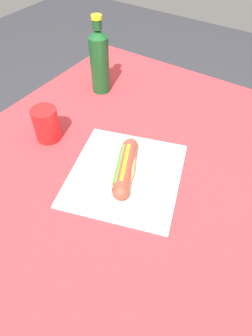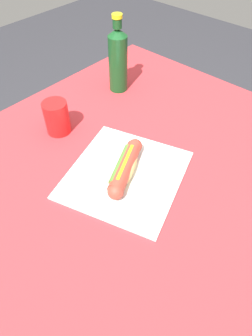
% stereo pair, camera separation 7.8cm
% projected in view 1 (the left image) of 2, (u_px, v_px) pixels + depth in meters
% --- Properties ---
extents(ground_plane, '(6.00, 6.00, 0.00)m').
position_uv_depth(ground_plane, '(132.00, 274.00, 1.39)').
color(ground_plane, '#2D2D33').
rests_on(ground_plane, ground).
extents(dining_table, '(1.11, 1.01, 0.76)m').
position_uv_depth(dining_table, '(135.00, 191.00, 0.93)').
color(dining_table, brown).
rests_on(dining_table, ground).
extents(paper_wrapper, '(0.38, 0.37, 0.01)m').
position_uv_depth(paper_wrapper, '(126.00, 175.00, 0.80)').
color(paper_wrapper, silver).
rests_on(paper_wrapper, dining_table).
extents(hot_dog, '(0.20, 0.11, 0.05)m').
position_uv_depth(hot_dog, '(126.00, 168.00, 0.78)').
color(hot_dog, '#DBB26B').
rests_on(hot_dog, paper_wrapper).
extents(soda_bottle, '(0.07, 0.07, 0.26)m').
position_uv_depth(soda_bottle, '(100.00, 60.00, 1.00)').
color(soda_bottle, '#14471E').
rests_on(soda_bottle, dining_table).
extents(drinking_cup, '(0.07, 0.07, 0.10)m').
position_uv_depth(drinking_cup, '(46.00, 124.00, 0.87)').
color(drinking_cup, red).
rests_on(drinking_cup, dining_table).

